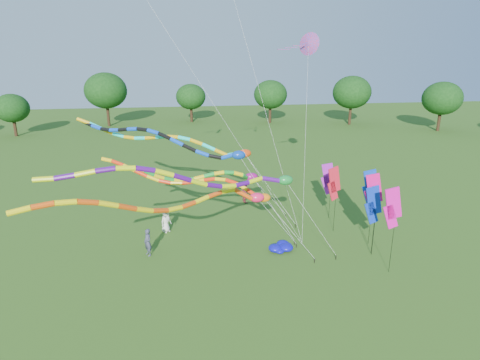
{
  "coord_description": "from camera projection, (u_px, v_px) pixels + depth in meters",
  "views": [
    {
      "loc": [
        -5.13,
        -19.03,
        12.12
      ],
      "look_at": [
        -1.63,
        3.98,
        4.8
      ],
      "focal_mm": 30.0,
      "sensor_mm": 36.0,
      "label": 1
    }
  ],
  "objects": [
    {
      "name": "banner_pole_magenta_b",
      "position": [
        373.0,
        193.0,
        24.35
      ],
      "size": [
        1.15,
        0.34,
        5.34
      ],
      "rotation": [
        0.0,
        0.0,
        -0.23
      ],
      "color": "black",
      "rests_on": "ground"
    },
    {
      "name": "person_b",
      "position": [
        148.0,
        242.0,
        25.04
      ],
      "size": [
        0.7,
        0.77,
        1.77
      ],
      "primitive_type": "imported",
      "rotation": [
        0.0,
        0.0,
        -1.01
      ],
      "color": "#3B3C52",
      "rests_on": "ground"
    },
    {
      "name": "tube_kite_blue",
      "position": [
        174.0,
        142.0,
        26.86
      ],
      "size": [
        14.0,
        7.08,
        8.1
      ],
      "rotation": [
        0.0,
        0.0,
        -0.43
      ],
      "color": "black",
      "rests_on": "ground"
    },
    {
      "name": "tube_kite_red",
      "position": [
        203.0,
        183.0,
        24.46
      ],
      "size": [
        12.41,
        4.34,
        6.54
      ],
      "rotation": [
        0.0,
        0.0,
        -0.37
      ],
      "color": "black",
      "rests_on": "ground"
    },
    {
      "name": "tree_ring",
      "position": [
        154.0,
        223.0,
        16.47
      ],
      "size": [
        117.59,
        116.49,
        9.5
      ],
      "color": "#382314",
      "rests_on": "ground"
    },
    {
      "name": "tube_kite_cyan",
      "position": [
        180.0,
        142.0,
        28.22
      ],
      "size": [
        15.06,
        4.46,
        8.28
      ],
      "rotation": [
        0.0,
        0.0,
        -0.25
      ],
      "color": "black",
      "rests_on": "ground"
    },
    {
      "name": "tube_kite_green",
      "position": [
        208.0,
        176.0,
        27.12
      ],
      "size": [
        11.85,
        4.08,
        6.19
      ],
      "rotation": [
        0.0,
        0.0,
        0.33
      ],
      "color": "black",
      "rests_on": "ground"
    },
    {
      "name": "delta_kite_high_c",
      "position": [
        308.0,
        44.0,
        28.2
      ],
      "size": [
        3.33,
        6.8,
        14.1
      ],
      "rotation": [
        0.0,
        0.0,
        0.71
      ],
      "color": "black",
      "rests_on": "ground"
    },
    {
      "name": "banner_pole_magenta_a",
      "position": [
        392.0,
        208.0,
        22.14
      ],
      "size": [
        1.16,
        0.12,
        5.25
      ],
      "rotation": [
        0.0,
        0.0,
        -0.03
      ],
      "color": "black",
      "rests_on": "ground"
    },
    {
      "name": "banner_pole_violet",
      "position": [
        328.0,
        179.0,
        30.16
      ],
      "size": [
        1.15,
        0.32,
        4.42
      ],
      "rotation": [
        0.0,
        0.0,
        -0.21
      ],
      "color": "black",
      "rests_on": "ground"
    },
    {
      "name": "banner_pole_blue_a",
      "position": [
        373.0,
        205.0,
        24.31
      ],
      "size": [
        1.16,
        0.09,
        4.64
      ],
      "rotation": [
        0.0,
        0.0,
        -0.01
      ],
      "color": "black",
      "rests_on": "ground"
    },
    {
      "name": "banner_pole_blue_b",
      "position": [
        370.0,
        188.0,
        25.63
      ],
      "size": [
        1.16,
        0.15,
        5.21
      ],
      "rotation": [
        0.0,
        0.0,
        -0.06
      ],
      "color": "black",
      "rests_on": "ground"
    },
    {
      "name": "tube_kite_orange",
      "position": [
        183.0,
        201.0,
        20.58
      ],
      "size": [
        13.94,
        6.84,
        6.93
      ],
      "rotation": [
        0.0,
        0.0,
        0.43
      ],
      "color": "black",
      "rests_on": "ground"
    },
    {
      "name": "person_c",
      "position": [
        245.0,
        192.0,
        34.16
      ],
      "size": [
        0.83,
        0.97,
        1.76
      ],
      "primitive_type": "imported",
      "rotation": [
        0.0,
        0.0,
        1.78
      ],
      "color": "#99373A",
      "rests_on": "ground"
    },
    {
      "name": "person_a",
      "position": [
        166.0,
        221.0,
        28.4
      ],
      "size": [
        0.95,
        0.91,
        1.64
      ],
      "primitive_type": "imported",
      "rotation": [
        0.0,
        0.0,
        0.68
      ],
      "color": "silver",
      "rests_on": "ground"
    },
    {
      "name": "banner_pole_red",
      "position": [
        334.0,
        184.0,
        27.58
      ],
      "size": [
        1.13,
        0.44,
        4.86
      ],
      "rotation": [
        0.0,
        0.0,
        0.32
      ],
      "color": "black",
      "rests_on": "ground"
    },
    {
      "name": "blue_nylon_heap",
      "position": [
        282.0,
        248.0,
        25.81
      ],
      "size": [
        1.61,
        1.41,
        0.51
      ],
      "color": "#0E0DB2",
      "rests_on": "ground"
    },
    {
      "name": "tube_kite_purple",
      "position": [
        204.0,
        179.0,
        19.69
      ],
      "size": [
        15.2,
        3.71,
        8.05
      ],
      "rotation": [
        0.0,
        0.0,
        0.24
      ],
      "color": "black",
      "rests_on": "ground"
    },
    {
      "name": "ground",
      "position": [
        280.0,
        282.0,
        22.31
      ],
      "size": [
        160.0,
        160.0,
        0.0
      ],
      "primitive_type": "plane",
      "color": "#2A5516",
      "rests_on": "ground"
    }
  ]
}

